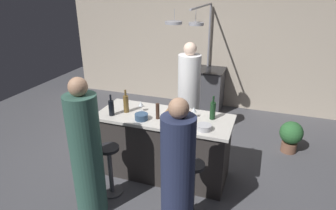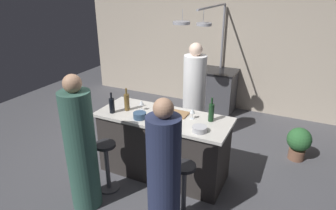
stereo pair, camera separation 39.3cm
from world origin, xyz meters
name	(u,v)px [view 1 (the left image)]	position (x,y,z in m)	size (l,w,h in m)	color
ground_plane	(165,173)	(0.00, 0.00, 0.00)	(9.00, 9.00, 0.00)	#4C4C51
back_wall	(210,45)	(0.00, 2.85, 1.30)	(6.40, 0.16, 2.60)	#BCAD99
kitchen_island	(164,145)	(0.00, 0.00, 0.45)	(1.80, 0.72, 0.90)	#332D2B
stove_range	(204,89)	(0.00, 2.45, 0.45)	(0.80, 0.64, 0.89)	#47474C
chef	(189,98)	(0.06, 1.00, 0.79)	(0.36, 0.36, 1.70)	white
bar_stool_right	(193,186)	(0.57, -0.62, 0.38)	(0.28, 0.28, 0.68)	#4C4C51
guest_right	(178,178)	(0.51, -1.00, 0.74)	(0.34, 0.34, 1.59)	#262D4C
bar_stool_left	(110,168)	(-0.50, -0.62, 0.38)	(0.28, 0.28, 0.68)	#4C4C51
guest_left	(86,154)	(-0.57, -0.97, 0.77)	(0.35, 0.35, 1.66)	#33594C
overhead_pot_rack	(196,34)	(-0.07, 1.88, 1.68)	(0.61, 1.59, 2.17)	gray
potted_plant	(291,135)	(1.69, 1.21, 0.30)	(0.36, 0.36, 0.52)	brown
cutting_board	(177,113)	(0.13, 0.13, 0.91)	(0.32, 0.22, 0.02)	#997047
pepper_mill	(158,111)	(-0.05, -0.10, 1.01)	(0.05, 0.05, 0.21)	#382319
wine_bottle_dark	(111,108)	(-0.67, -0.20, 1.01)	(0.07, 0.07, 0.29)	black
wine_bottle_amber	(126,104)	(-0.53, -0.04, 1.02)	(0.07, 0.07, 0.32)	brown
wine_bottle_red	(213,110)	(0.61, 0.13, 1.02)	(0.07, 0.07, 0.32)	#143319
wine_glass_by_chef	(141,104)	(-0.35, 0.05, 1.01)	(0.07, 0.07, 0.15)	silver
wine_glass_near_left_guest	(194,110)	(0.38, 0.09, 1.01)	(0.07, 0.07, 0.15)	silver
mixing_bowl_blue	(141,117)	(-0.24, -0.20, 0.94)	(0.17, 0.17, 0.08)	#334C6B
mixing_bowl_steel	(204,127)	(0.58, -0.21, 0.93)	(0.18, 0.18, 0.07)	#B7B7BC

